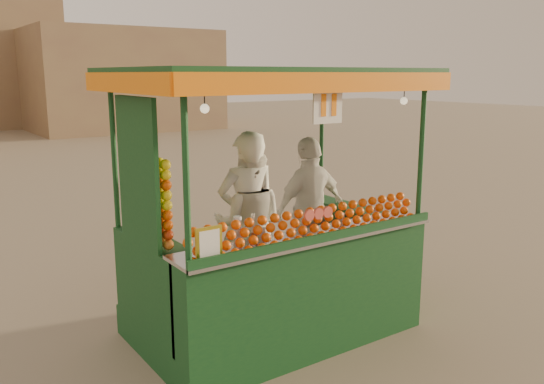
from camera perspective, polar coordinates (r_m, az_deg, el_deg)
ground at (r=6.51m, az=1.72°, el=-13.84°), size 90.00×90.00×0.00m
building_right at (r=30.57m, az=-14.94°, el=10.87°), size 9.00×6.00×5.00m
juice_cart at (r=6.04m, az=0.04°, el=-6.29°), size 3.17×2.05×2.88m
vendor_left at (r=6.22m, az=-2.50°, el=-2.49°), size 0.75×0.55×1.89m
vendor_middle at (r=6.31m, az=-2.34°, el=-3.33°), size 1.03×0.99×1.67m
vendor_right at (r=6.79m, az=3.87°, el=-1.82°), size 1.06×0.49×1.77m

